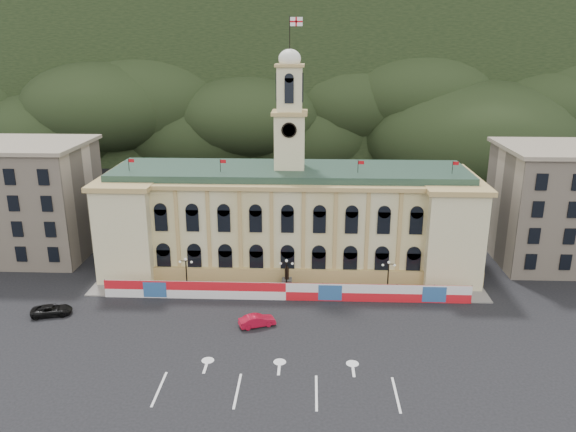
{
  "coord_description": "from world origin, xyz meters",
  "views": [
    {
      "loc": [
        3.1,
        -54.63,
        33.93
      ],
      "look_at": [
        0.17,
        18.0,
        11.1
      ],
      "focal_mm": 35.0,
      "sensor_mm": 36.0,
      "label": 1
    }
  ],
  "objects_px": {
    "black_suv": "(52,310)",
    "lamp_center": "(287,273)",
    "statue": "(287,283)",
    "red_sedan": "(257,321)"
  },
  "relations": [
    {
      "from": "lamp_center",
      "to": "black_suv",
      "type": "bearing_deg",
      "value": -165.7
    },
    {
      "from": "statue",
      "to": "red_sedan",
      "type": "bearing_deg",
      "value": -107.2
    },
    {
      "from": "lamp_center",
      "to": "red_sedan",
      "type": "relative_size",
      "value": 1.08
    },
    {
      "from": "red_sedan",
      "to": "black_suv",
      "type": "distance_m",
      "value": 26.82
    },
    {
      "from": "statue",
      "to": "black_suv",
      "type": "bearing_deg",
      "value": -163.92
    },
    {
      "from": "black_suv",
      "to": "lamp_center",
      "type": "bearing_deg",
      "value": -90.84
    },
    {
      "from": "lamp_center",
      "to": "red_sedan",
      "type": "bearing_deg",
      "value": -108.89
    },
    {
      "from": "statue",
      "to": "red_sedan",
      "type": "relative_size",
      "value": 0.78
    },
    {
      "from": "lamp_center",
      "to": "black_suv",
      "type": "relative_size",
      "value": 0.95
    },
    {
      "from": "statue",
      "to": "lamp_center",
      "type": "height_order",
      "value": "lamp_center"
    }
  ]
}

